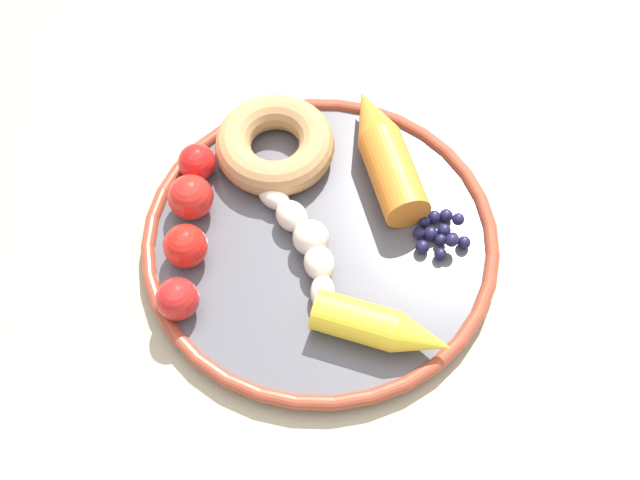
{
  "coord_description": "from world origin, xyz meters",
  "views": [
    {
      "loc": [
        0.25,
        0.22,
        1.31
      ],
      "look_at": [
        0.0,
        0.0,
        0.75
      ],
      "focal_mm": 43.69,
      "sensor_mm": 36.0,
      "label": 1
    }
  ],
  "objects_px": {
    "dining_table": "(320,290)",
    "tomato_extra": "(186,246)",
    "banana": "(304,240)",
    "tomato_mid": "(197,162)",
    "plate": "(320,242)",
    "tomato_far": "(177,299)",
    "carrot_orange": "(384,150)",
    "blueberry_pile": "(440,232)",
    "tomato_near": "(191,197)",
    "donut": "(275,145)",
    "carrot_yellow": "(382,328)"
  },
  "relations": [
    {
      "from": "tomato_mid",
      "to": "tomato_extra",
      "type": "distance_m",
      "value": 0.09
    },
    {
      "from": "blueberry_pile",
      "to": "carrot_yellow",
      "type": "bearing_deg",
      "value": 10.99
    },
    {
      "from": "blueberry_pile",
      "to": "tomato_mid",
      "type": "xyz_separation_m",
      "value": [
        0.09,
        -0.2,
        0.01
      ]
    },
    {
      "from": "dining_table",
      "to": "tomato_extra",
      "type": "xyz_separation_m",
      "value": [
        0.09,
        -0.07,
        0.12
      ]
    },
    {
      "from": "donut",
      "to": "tomato_extra",
      "type": "relative_size",
      "value": 2.89
    },
    {
      "from": "blueberry_pile",
      "to": "tomato_near",
      "type": "xyz_separation_m",
      "value": [
        0.12,
        -0.18,
        0.01
      ]
    },
    {
      "from": "carrot_orange",
      "to": "tomato_near",
      "type": "bearing_deg",
      "value": -32.63
    },
    {
      "from": "dining_table",
      "to": "tomato_near",
      "type": "relative_size",
      "value": 26.78
    },
    {
      "from": "carrot_yellow",
      "to": "blueberry_pile",
      "type": "height_order",
      "value": "carrot_yellow"
    },
    {
      "from": "donut",
      "to": "tomato_extra",
      "type": "xyz_separation_m",
      "value": [
        0.12,
        0.02,
        0.0
      ]
    },
    {
      "from": "banana",
      "to": "tomato_extra",
      "type": "relative_size",
      "value": 3.39
    },
    {
      "from": "blueberry_pile",
      "to": "tomato_far",
      "type": "distance_m",
      "value": 0.22
    },
    {
      "from": "carrot_orange",
      "to": "carrot_yellow",
      "type": "bearing_deg",
      "value": 38.18
    },
    {
      "from": "donut",
      "to": "blueberry_pile",
      "type": "height_order",
      "value": "donut"
    },
    {
      "from": "dining_table",
      "to": "tomato_far",
      "type": "xyz_separation_m",
      "value": [
        0.12,
        -0.04,
        0.11
      ]
    },
    {
      "from": "plate",
      "to": "carrot_orange",
      "type": "height_order",
      "value": "carrot_orange"
    },
    {
      "from": "carrot_orange",
      "to": "tomato_mid",
      "type": "xyz_separation_m",
      "value": [
        0.11,
        -0.12,
        -0.0
      ]
    },
    {
      "from": "dining_table",
      "to": "carrot_yellow",
      "type": "height_order",
      "value": "carrot_yellow"
    },
    {
      "from": "tomato_mid",
      "to": "tomato_far",
      "type": "bearing_deg",
      "value": 38.98
    },
    {
      "from": "carrot_yellow",
      "to": "donut",
      "type": "distance_m",
      "value": 0.2
    },
    {
      "from": "dining_table",
      "to": "tomato_mid",
      "type": "distance_m",
      "value": 0.17
    },
    {
      "from": "carrot_yellow",
      "to": "tomato_mid",
      "type": "bearing_deg",
      "value": -94.42
    },
    {
      "from": "carrot_orange",
      "to": "blueberry_pile",
      "type": "height_order",
      "value": "carrot_orange"
    },
    {
      "from": "dining_table",
      "to": "blueberry_pile",
      "type": "xyz_separation_m",
      "value": [
        -0.07,
        0.07,
        0.1
      ]
    },
    {
      "from": "dining_table",
      "to": "banana",
      "type": "bearing_deg",
      "value": -14.68
    },
    {
      "from": "carrot_orange",
      "to": "tomato_far",
      "type": "bearing_deg",
      "value": -8.64
    },
    {
      "from": "dining_table",
      "to": "donut",
      "type": "distance_m",
      "value": 0.15
    },
    {
      "from": "donut",
      "to": "blueberry_pile",
      "type": "distance_m",
      "value": 0.16
    },
    {
      "from": "blueberry_pile",
      "to": "dining_table",
      "type": "bearing_deg",
      "value": -48.51
    },
    {
      "from": "carrot_yellow",
      "to": "tomato_mid",
      "type": "xyz_separation_m",
      "value": [
        -0.02,
        -0.22,
        0.0
      ]
    },
    {
      "from": "banana",
      "to": "tomato_mid",
      "type": "bearing_deg",
      "value": -88.08
    },
    {
      "from": "carrot_yellow",
      "to": "donut",
      "type": "height_order",
      "value": "carrot_yellow"
    },
    {
      "from": "banana",
      "to": "tomato_near",
      "type": "bearing_deg",
      "value": -70.53
    },
    {
      "from": "tomato_near",
      "to": "tomato_extra",
      "type": "relative_size",
      "value": 1.06
    },
    {
      "from": "blueberry_pile",
      "to": "tomato_near",
      "type": "relative_size",
      "value": 1.27
    },
    {
      "from": "banana",
      "to": "carrot_yellow",
      "type": "bearing_deg",
      "value": 78.05
    },
    {
      "from": "dining_table",
      "to": "banana",
      "type": "height_order",
      "value": "banana"
    },
    {
      "from": "donut",
      "to": "tomato_extra",
      "type": "distance_m",
      "value": 0.13
    },
    {
      "from": "banana",
      "to": "tomato_mid",
      "type": "distance_m",
      "value": 0.12
    },
    {
      "from": "blueberry_pile",
      "to": "banana",
      "type": "bearing_deg",
      "value": -43.87
    },
    {
      "from": "carrot_yellow",
      "to": "tomato_near",
      "type": "bearing_deg",
      "value": -86.17
    },
    {
      "from": "tomato_near",
      "to": "tomato_mid",
      "type": "bearing_deg",
      "value": -141.63
    },
    {
      "from": "blueberry_pile",
      "to": "tomato_far",
      "type": "height_order",
      "value": "tomato_far"
    },
    {
      "from": "blueberry_pile",
      "to": "plate",
      "type": "bearing_deg",
      "value": -47.19
    },
    {
      "from": "plate",
      "to": "carrot_orange",
      "type": "distance_m",
      "value": 0.1
    },
    {
      "from": "carrot_yellow",
      "to": "tomato_mid",
      "type": "relative_size",
      "value": 3.43
    },
    {
      "from": "plate",
      "to": "tomato_far",
      "type": "xyz_separation_m",
      "value": [
        0.12,
        -0.04,
        0.02
      ]
    },
    {
      "from": "dining_table",
      "to": "tomato_near",
      "type": "xyz_separation_m",
      "value": [
        0.05,
        -0.1,
        0.12
      ]
    },
    {
      "from": "dining_table",
      "to": "donut",
      "type": "height_order",
      "value": "donut"
    },
    {
      "from": "plate",
      "to": "tomato_extra",
      "type": "bearing_deg",
      "value": -40.55
    }
  ]
}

